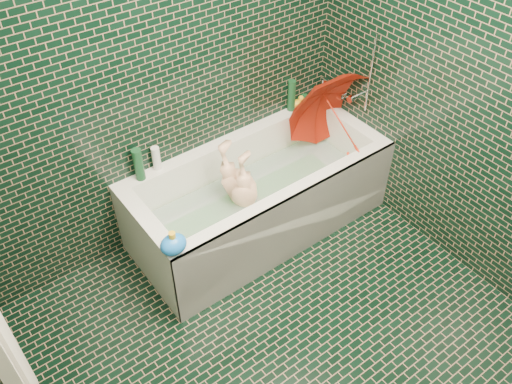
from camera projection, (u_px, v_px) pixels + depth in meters
floor at (305, 367)px, 2.98m from camera, size 2.80×2.80×0.00m
wall_back at (152, 61)px, 2.96m from camera, size 2.80×0.00×2.80m
bathtub at (260, 204)px, 3.63m from camera, size 1.70×0.75×0.55m
bath_mat at (258, 208)px, 3.68m from camera, size 1.35×0.47×0.01m
water at (258, 193)px, 3.58m from camera, size 1.48×0.53×0.00m
towel at (7, 359)px, 1.88m from camera, size 0.08×0.44×1.12m
faucet at (357, 92)px, 3.61m from camera, size 0.18×0.19×0.55m
child at (244, 199)px, 3.52m from camera, size 0.93×0.42×0.35m
umbrella at (341, 123)px, 3.61m from camera, size 0.93×0.94×0.90m
soap_bottle_a at (320, 100)px, 3.95m from camera, size 0.12×0.12×0.26m
soap_bottle_b at (317, 98)px, 3.97m from camera, size 0.11×0.11×0.20m
soap_bottle_c at (309, 104)px, 3.91m from camera, size 0.17×0.17×0.17m
bottle_right_tall at (292, 95)px, 3.78m from camera, size 0.06×0.06×0.23m
bottle_right_pump at (323, 90)px, 3.87m from camera, size 0.06×0.06×0.19m
bottle_left_tall at (139, 164)px, 3.23m from camera, size 0.06×0.06×0.22m
bottle_left_short at (156, 158)px, 3.32m from camera, size 0.06×0.06×0.16m
rubber_duck at (298, 102)px, 3.85m from camera, size 0.11×0.08×0.08m
bath_toy at (173, 244)px, 2.83m from camera, size 0.16×0.14×0.14m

